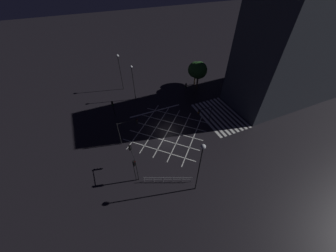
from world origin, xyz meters
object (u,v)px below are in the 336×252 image
at_px(street_lamp_east, 133,77).
at_px(street_tree_far, 199,70).
at_px(traffic_light_median_north, 128,126).
at_px(street_tree_near, 196,70).
at_px(traffic_light_nw_main, 133,157).
at_px(street_lamp_west, 119,65).
at_px(traffic_light_ne_main, 113,106).
at_px(street_lamp_far, 201,159).
at_px(traffic_light_se_cross, 186,89).
at_px(traffic_light_median_south, 204,112).
at_px(traffic_light_nw_cross, 134,167).

distance_m(street_lamp_east, street_tree_far, 14.14).
xyz_separation_m(traffic_light_median_north, street_tree_near, (11.88, -18.68, 0.43)).
bearing_deg(street_tree_near, traffic_light_nw_main, 132.22).
bearing_deg(street_lamp_west, traffic_light_ne_main, 157.06).
distance_m(traffic_light_ne_main, street_tree_far, 19.51).
bearing_deg(street_lamp_far, street_tree_near, -29.17).
bearing_deg(traffic_light_se_cross, street_tree_near, -135.20).
relative_size(traffic_light_se_cross, street_lamp_east, 0.54).
bearing_deg(traffic_light_nw_main, street_lamp_far, -132.07).
xyz_separation_m(traffic_light_ne_main, street_lamp_west, (9.00, -3.81, 3.43)).
bearing_deg(street_lamp_west, street_lamp_east, -164.40).
relative_size(traffic_light_median_south, street_tree_near, 0.62).
bearing_deg(street_tree_far, traffic_light_median_south, 154.95).
bearing_deg(traffic_light_nw_main, street_lamp_east, -16.33).
bearing_deg(traffic_light_median_north, traffic_light_median_south, -3.56).
distance_m(traffic_light_median_south, street_tree_far, 12.05).
bearing_deg(traffic_light_median_north, street_tree_far, 28.65).
height_order(traffic_light_ne_main, street_lamp_west, street_lamp_west).
relative_size(traffic_light_nw_cross, traffic_light_median_south, 1.25).
bearing_deg(traffic_light_ne_main, traffic_light_median_south, 59.18).
bearing_deg(street_tree_far, street_lamp_west, 66.48).
xyz_separation_m(traffic_light_nw_cross, traffic_light_median_south, (6.59, -14.37, -0.52)).
bearing_deg(traffic_light_nw_cross, street_lamp_west, 80.68).
bearing_deg(traffic_light_median_north, street_tree_near, 32.46).
height_order(traffic_light_nw_main, street_tree_far, street_tree_far).
height_order(street_lamp_west, street_lamp_far, street_lamp_far).
distance_m(street_tree_near, street_tree_far, 2.15).
bearing_deg(traffic_light_ne_main, traffic_light_nw_main, 0.42).
distance_m(traffic_light_se_cross, street_lamp_west, 14.93).
relative_size(traffic_light_se_cross, street_tree_far, 0.64).
bearing_deg(street_lamp_west, street_tree_far, -113.52).
height_order(traffic_light_nw_main, traffic_light_nw_cross, traffic_light_nw_main).
xyz_separation_m(traffic_light_se_cross, street_lamp_east, (4.74, 9.43, 2.34)).
bearing_deg(street_lamp_west, traffic_light_nw_main, 170.68).
relative_size(traffic_light_nw_main, street_lamp_east, 0.58).
bearing_deg(street_tree_near, street_tree_far, 166.15).
bearing_deg(street_tree_near, traffic_light_median_north, 122.46).
bearing_deg(street_lamp_west, street_tree_near, -106.74).
xyz_separation_m(traffic_light_se_cross, street_tree_near, (5.04, -5.08, 0.84)).
relative_size(traffic_light_ne_main, street_lamp_far, 0.39).
distance_m(traffic_light_median_north, street_tree_near, 22.14).
xyz_separation_m(traffic_light_nw_main, traffic_light_median_north, (5.93, -0.95, 0.12)).
bearing_deg(traffic_light_ne_main, traffic_light_se_cross, 86.75).
bearing_deg(traffic_light_ne_main, street_lamp_east, 126.79).
distance_m(traffic_light_ne_main, street_lamp_west, 10.36).
xyz_separation_m(traffic_light_nw_main, street_lamp_far, (-5.82, -6.44, 3.09)).
height_order(traffic_light_ne_main, traffic_light_se_cross, traffic_light_se_cross).
height_order(traffic_light_nw_main, traffic_light_ne_main, traffic_light_nw_main).
bearing_deg(street_tree_far, traffic_light_nw_main, 129.65).
height_order(traffic_light_nw_main, street_lamp_east, street_lamp_east).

